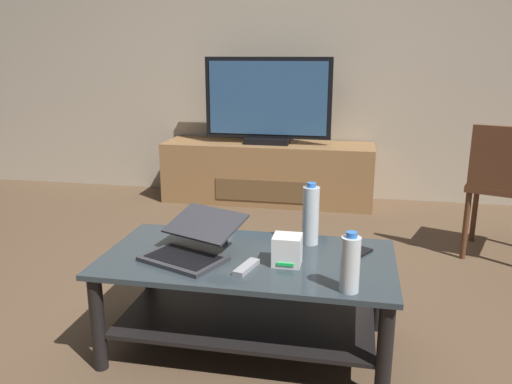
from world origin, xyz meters
TOP-DOWN VIEW (x-y plane):
  - ground_plane at (0.00, 0.00)m, footprint 7.68×7.68m
  - back_wall at (0.00, 2.57)m, footprint 6.40×0.12m
  - coffee_table at (0.11, -0.10)m, footprint 1.25×0.65m
  - media_cabinet at (-0.22, 2.25)m, footprint 1.83×0.50m
  - television at (-0.22, 2.23)m, footprint 1.08×0.20m
  - dining_chair at (1.47, 1.22)m, footprint 0.56×0.56m
  - laptop at (-0.13, -0.15)m, footprint 0.44×0.47m
  - router_box at (0.28, -0.15)m, footprint 0.12×0.11m
  - water_bottle_near at (0.54, -0.35)m, footprint 0.07×0.07m
  - water_bottle_far at (0.35, 0.10)m, footprint 0.08×0.08m
  - cell_phone at (0.57, 0.02)m, footprint 0.13×0.16m
  - tv_remote at (0.13, -0.24)m, footprint 0.08×0.17m
  - soundbar_remote at (-0.05, 0.10)m, footprint 0.06×0.16m

SIDE VIEW (x-z plane):
  - ground_plane at x=0.00m, z-range 0.00..0.00m
  - media_cabinet at x=-0.22m, z-range 0.00..0.52m
  - coffee_table at x=0.11m, z-range 0.08..0.52m
  - cell_phone at x=0.57m, z-range 0.44..0.45m
  - tv_remote at x=0.13m, z-range 0.44..0.46m
  - soundbar_remote at x=-0.05m, z-range 0.44..0.46m
  - laptop at x=-0.13m, z-range 0.41..0.58m
  - router_box at x=0.28m, z-range 0.44..0.56m
  - dining_chair at x=1.47m, z-range 0.07..0.94m
  - water_bottle_near at x=0.54m, z-range 0.43..0.66m
  - water_bottle_far at x=0.35m, z-range 0.43..0.72m
  - television at x=-0.22m, z-range 0.51..1.24m
  - back_wall at x=0.00m, z-range 0.00..2.80m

